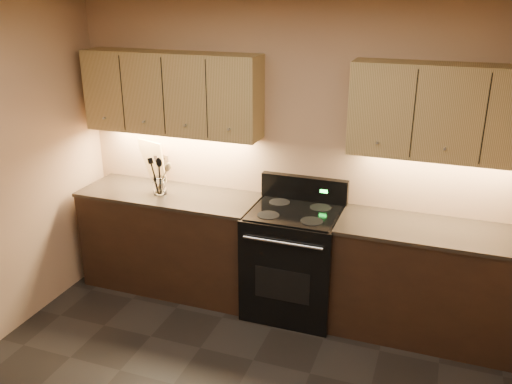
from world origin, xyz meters
TOP-DOWN VIEW (x-y plane):
  - ceiling at (0.00, 0.00)m, footprint 4.00×4.00m
  - wall_back at (0.00, 2.00)m, footprint 4.00×0.04m
  - counter_left at (-1.10, 1.70)m, footprint 1.62×0.62m
  - counter_right at (1.18, 1.70)m, footprint 1.46×0.62m
  - stove at (0.08, 1.68)m, footprint 0.76×0.68m
  - upper_cab_left at (-1.10, 1.85)m, footprint 1.60×0.30m
  - upper_cab_right at (1.18, 1.85)m, footprint 1.44×0.30m
  - outlet_plate at (-1.30, 1.99)m, footprint 0.08×0.01m
  - utensil_crock at (-1.17, 1.66)m, footprint 0.14×0.14m
  - cutting_board at (-1.41, 1.97)m, footprint 0.31×0.16m
  - wooden_spoon at (-1.20, 1.66)m, footprint 0.17×0.12m
  - black_spoon at (-1.17, 1.67)m, footprint 0.08×0.09m
  - black_turner at (-1.17, 1.65)m, footprint 0.16×0.11m
  - steel_spatula at (-1.15, 1.68)m, footprint 0.17×0.12m

SIDE VIEW (x-z plane):
  - counter_left at x=-1.10m, z-range 0.00..0.93m
  - counter_right at x=1.18m, z-range 0.00..0.93m
  - stove at x=0.08m, z-range -0.09..1.05m
  - utensil_crock at x=-1.17m, z-range 0.92..1.07m
  - wooden_spoon at x=-1.20m, z-range 0.94..1.23m
  - black_spoon at x=-1.17m, z-range 0.94..1.27m
  - black_turner at x=-1.17m, z-range 0.94..1.29m
  - steel_spatula at x=-1.15m, z-range 0.94..1.29m
  - outlet_plate at x=-1.30m, z-range 1.06..1.18m
  - cutting_board at x=-1.41m, z-range 0.93..1.32m
  - wall_back at x=0.00m, z-range 0.00..2.60m
  - upper_cab_left at x=-1.10m, z-range 1.45..2.15m
  - upper_cab_right at x=1.18m, z-range 1.45..2.15m
  - ceiling at x=0.00m, z-range 2.60..2.60m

